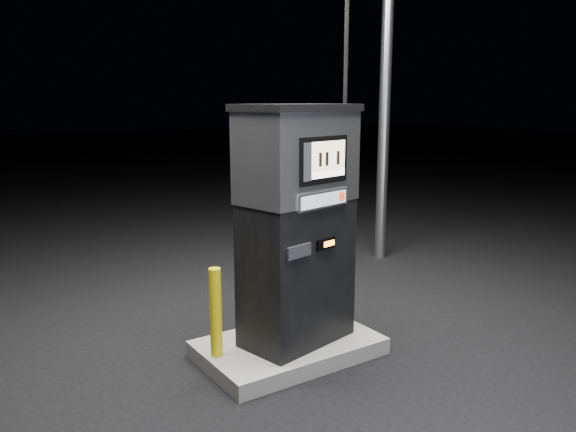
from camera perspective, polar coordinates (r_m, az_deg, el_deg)
ground at (r=5.35m, az=0.06°, el=-13.93°), size 80.00×80.00×0.00m
pump_island at (r=5.32m, az=0.06°, el=-13.20°), size 1.60×1.00×0.15m
fuel_dispenser at (r=4.96m, az=0.96°, el=-0.76°), size 1.23×0.84×4.42m
bollard_left at (r=4.88m, az=-7.35°, el=-9.70°), size 0.12×0.12×0.78m
bollard_right at (r=5.67m, az=5.27°, el=-5.60°), size 0.13×0.13×0.97m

